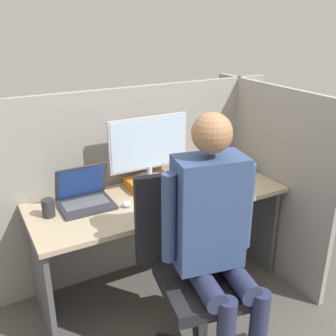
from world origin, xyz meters
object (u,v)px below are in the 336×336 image
laptop (85,198)px  carrot_toy (224,188)px  person (215,231)px  monitor (149,146)px  stapler (246,168)px  paper_box (150,183)px  office_chair (193,264)px  coffee_mug (189,170)px  pen_cup (48,208)px

laptop → carrot_toy: bearing=-15.6°
laptop → person: bearing=-61.7°
monitor → person: size_ratio=0.40×
stapler → person: (-0.80, -0.75, 0.08)m
stapler → paper_box: bearing=173.5°
stapler → person: 1.10m
paper_box → monitor: bearing=90.0°
stapler → office_chair: size_ratio=0.13×
carrot_toy → office_chair: (-0.48, -0.39, -0.19)m
laptop → stapler: 1.22m
stapler → laptop: bearing=178.8°
paper_box → stapler: paper_box is taller
office_chair → laptop: bearing=121.8°
office_chair → carrot_toy: bearing=39.0°
carrot_toy → person: size_ratio=0.10×
laptop → coffee_mug: bearing=6.1°
carrot_toy → pen_cup: bearing=169.4°
paper_box → office_chair: 0.72m
coffee_mug → paper_box: bearing=-175.6°
stapler → pen_cup: bearing=-179.6°
monitor → laptop: (-0.47, -0.06, -0.24)m
laptop → coffee_mug: laptop is taller
paper_box → monitor: (0.00, 0.00, 0.26)m
paper_box → person: (-0.05, -0.83, 0.07)m
monitor → coffee_mug: 0.41m
monitor → stapler: size_ratio=4.06×
laptop → stapler: size_ratio=2.33×
pen_cup → office_chair: bearing=-43.8°
carrot_toy → person: 0.70m
carrot_toy → person: (-0.45, -0.53, 0.08)m
stapler → pen_cup: size_ratio=1.28×
stapler → carrot_toy: stapler is taller
person → pen_cup: size_ratio=13.14×
pen_cup → paper_box: bearing=7.9°
pen_cup → stapler: bearing=0.4°
office_chair → coffee_mug: 0.85m
paper_box → stapler: 0.76m
person → coffee_mug: size_ratio=14.01×
pen_cup → carrot_toy: bearing=-10.6°
paper_box → coffee_mug: (0.33, 0.03, 0.02)m
person → paper_box: bearing=86.5°
coffee_mug → office_chair: bearing=-119.8°
person → pen_cup: 0.98m
monitor → carrot_toy: monitor is taller
office_chair → person: size_ratio=0.73×
laptop → monitor: bearing=7.6°
carrot_toy → coffee_mug: bearing=101.8°
monitor → paper_box: bearing=-90.0°
paper_box → coffee_mug: size_ratio=3.04×
paper_box → person: bearing=-93.5°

